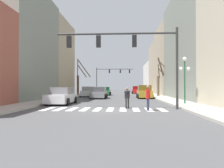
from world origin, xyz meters
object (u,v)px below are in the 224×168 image
(traffic_signal_far, at_px, (111,74))
(pedestrian_near_right_corner, at_px, (148,96))
(street_lamp_right_corner, at_px, (185,70))
(street_tree_right_far, at_px, (160,79))
(street_tree_left_near, at_px, (79,80))
(car_driving_toward_lane, at_px, (105,91))
(car_parked_left_mid, at_px, (89,92))
(car_at_intersection, at_px, (144,92))
(pedestrian_waiting_at_curb, at_px, (127,96))
(car_parked_right_far, at_px, (136,90))
(car_parked_right_near, at_px, (62,96))
(traffic_signal_near, at_px, (130,48))
(car_parked_left_near, at_px, (99,93))

(traffic_signal_far, relative_size, pedestrian_near_right_corner, 5.33)
(street_lamp_right_corner, distance_m, street_tree_right_far, 16.31)
(street_lamp_right_corner, distance_m, street_tree_left_near, 23.43)
(car_driving_toward_lane, height_order, pedestrian_near_right_corner, pedestrian_near_right_corner)
(car_driving_toward_lane, relative_size, street_tree_right_far, 0.71)
(car_parked_left_mid, xyz_separation_m, car_at_intersection, (8.47, -4.56, 0.08))
(traffic_signal_far, height_order, pedestrian_waiting_at_curb, traffic_signal_far)
(car_parked_right_far, bearing_deg, car_parked_right_near, 164.85)
(car_parked_left_mid, height_order, pedestrian_waiting_at_curb, car_parked_left_mid)
(car_at_intersection, bearing_deg, street_tree_left_near, 52.79)
(car_driving_toward_lane, height_order, street_tree_left_near, street_tree_left_near)
(traffic_signal_near, distance_m, car_parked_left_near, 14.82)
(car_driving_toward_lane, bearing_deg, car_parked_left_near, 0.72)
(car_parked_left_mid, bearing_deg, street_tree_left_near, 32.69)
(street_lamp_right_corner, bearing_deg, car_at_intersection, 102.20)
(traffic_signal_near, bearing_deg, traffic_signal_far, 95.48)
(street_tree_left_near, bearing_deg, car_driving_toward_lane, 24.62)
(car_at_intersection, bearing_deg, street_lamp_right_corner, -167.80)
(car_parked_right_far, xyz_separation_m, pedestrian_waiting_at_curb, (-2.67, -35.35, 0.11))
(car_at_intersection, height_order, street_tree_left_near, street_tree_left_near)
(car_parked_left_mid, relative_size, street_tree_left_near, 0.75)
(car_at_intersection, height_order, pedestrian_waiting_at_curb, car_at_intersection)
(car_parked_left_mid, relative_size, pedestrian_near_right_corner, 2.88)
(street_tree_right_far, bearing_deg, street_tree_left_near, 167.55)
(street_lamp_right_corner, bearing_deg, car_parked_left_near, 129.79)
(car_parked_left_near, xyz_separation_m, pedestrian_waiting_at_curb, (3.59, -13.54, 0.18))
(traffic_signal_far, relative_size, car_parked_right_far, 2.00)
(car_parked_left_mid, bearing_deg, car_driving_toward_lane, -20.40)
(street_tree_left_near, bearing_deg, car_parked_right_near, -83.07)
(car_parked_left_near, bearing_deg, car_parked_right_near, -13.21)
(car_parked_left_mid, xyz_separation_m, street_tree_left_near, (-2.34, 3.65, 1.98))
(traffic_signal_near, xyz_separation_m, pedestrian_waiting_at_curb, (-0.17, 0.32, -3.47))
(car_parked_right_far, xyz_separation_m, car_parked_right_near, (-8.57, -31.66, -0.08))
(traffic_signal_far, xyz_separation_m, car_driving_toward_lane, (-0.31, -12.46, -4.02))
(pedestrian_waiting_at_curb, bearing_deg, traffic_signal_near, 65.26)
(traffic_signal_far, xyz_separation_m, car_at_intersection, (6.04, -22.71, -3.92))
(street_lamp_right_corner, height_order, street_tree_right_far, street_tree_right_far)
(car_driving_toward_lane, distance_m, pedestrian_waiting_at_curb, 24.86)
(traffic_signal_near, xyz_separation_m, car_parked_left_near, (-3.76, 13.86, -3.65))
(car_parked_right_far, bearing_deg, traffic_signal_far, 74.51)
(car_parked_right_far, height_order, street_tree_right_far, street_tree_right_far)
(pedestrian_near_right_corner, relative_size, street_tree_right_far, 0.27)
(car_parked_right_near, relative_size, pedestrian_waiting_at_curb, 3.03)
(street_lamp_right_corner, relative_size, pedestrian_near_right_corner, 2.38)
(street_tree_left_near, bearing_deg, car_parked_left_mid, -57.31)
(car_parked_left_mid, height_order, pedestrian_near_right_corner, pedestrian_near_right_corner)
(car_parked_left_near, relative_size, pedestrian_waiting_at_curb, 3.05)
(car_parked_right_far, bearing_deg, traffic_signal_near, 175.99)
(car_parked_right_near, height_order, pedestrian_near_right_corner, pedestrian_near_right_corner)
(car_parked_left_mid, bearing_deg, traffic_signal_far, -7.63)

